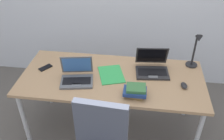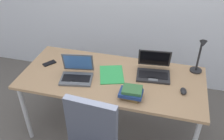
{
  "view_description": "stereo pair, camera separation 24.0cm",
  "coord_description": "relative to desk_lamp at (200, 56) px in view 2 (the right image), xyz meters",
  "views": [
    {
      "loc": [
        0.26,
        -1.95,
        2.19
      ],
      "look_at": [
        0.0,
        0.0,
        0.82
      ],
      "focal_mm": 39.78,
      "sensor_mm": 36.0,
      "label": 1
    },
    {
      "loc": [
        0.5,
        -1.91,
        2.19
      ],
      "look_at": [
        0.0,
        0.0,
        0.82
      ],
      "focal_mm": 39.78,
      "sensor_mm": 36.0,
      "label": 2
    }
  ],
  "objects": [
    {
      "name": "cell_phone",
      "position": [
        -1.5,
        -0.22,
        -0.19
      ],
      "size": [
        0.13,
        0.15,
        0.01
      ],
      "primitive_type": "cube",
      "rotation": [
        0.0,
        0.0,
        -0.64
      ],
      "color": "black",
      "rests_on": "desk"
    },
    {
      "name": "book_stack",
      "position": [
        -0.56,
        -0.53,
        -0.15
      ],
      "size": [
        0.2,
        0.17,
        0.09
      ],
      "color": "brown",
      "rests_on": "desk"
    },
    {
      "name": "desk",
      "position": [
        -0.8,
        -0.28,
        -0.25
      ],
      "size": [
        1.8,
        0.8,
        0.74
      ],
      "color": "#9E7A56",
      "rests_on": "ground_plane"
    },
    {
      "name": "laptop_back_right",
      "position": [
        -1.13,
        -0.38,
        -0.15
      ],
      "size": [
        0.34,
        0.31,
        0.22
      ],
      "color": "#515459",
      "rests_on": "desk"
    },
    {
      "name": "ground_plane",
      "position": [
        -0.8,
        -0.28,
        -0.94
      ],
      "size": [
        12.0,
        12.0,
        0.0
      ],
      "primitive_type": "plane",
      "color": "#56514C"
    },
    {
      "name": "paper_folder_back_left",
      "position": [
        -0.81,
        -0.25,
        -0.19
      ],
      "size": [
        0.31,
        0.37,
        0.01
      ],
      "primitive_type": "cube",
      "rotation": [
        0.0,
        0.0,
        0.31
      ],
      "color": "green",
      "rests_on": "desk"
    },
    {
      "name": "laptop_mid_desk",
      "position": [
        -0.41,
        -0.13,
        -0.15
      ],
      "size": [
        0.35,
        0.33,
        0.23
      ],
      "color": "#232326",
      "rests_on": "desk"
    },
    {
      "name": "computer_mouse",
      "position": [
        -0.11,
        -0.35,
        -0.18
      ],
      "size": [
        0.07,
        0.1,
        0.03
      ],
      "primitive_type": "ellipsoid",
      "rotation": [
        0.0,
        0.0,
        0.15
      ],
      "color": "black",
      "rests_on": "desk"
    },
    {
      "name": "desk_lamp",
      "position": [
        0.0,
        0.0,
        0.0
      ],
      "size": [
        0.12,
        0.18,
        0.4
      ],
      "color": "black",
      "rests_on": "desk"
    }
  ]
}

